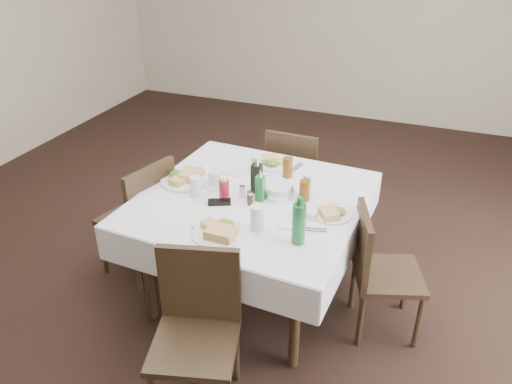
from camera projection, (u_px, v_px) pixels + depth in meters
ground_plane at (237, 267)px, 3.72m from camera, size 7.00×7.00×0.00m
room_shell at (231, 32)px, 2.89m from camera, size 6.04×7.04×2.80m
dining_table at (252, 208)px, 3.15m from camera, size 1.42×1.42×0.76m
chair_north at (294, 173)px, 3.99m from camera, size 0.42×0.42×0.87m
chair_south at (197, 321)px, 2.52m from camera, size 0.52×0.52×0.89m
chair_east at (376, 265)px, 2.97m from camera, size 0.50×0.50×0.83m
chair_west at (143, 213)px, 3.42m from camera, size 0.52×0.52×0.89m
meal_north at (272, 162)px, 3.51m from camera, size 0.24×0.24×0.05m
meal_south at (220, 231)px, 2.73m from camera, size 0.30×0.30×0.07m
meal_east at (332, 213)px, 2.91m from camera, size 0.23×0.23×0.05m
meal_west at (184, 178)px, 3.28m from camera, size 0.31×0.31×0.07m
side_plate_a at (241, 172)px, 3.40m from camera, size 0.15×0.15×0.01m
side_plate_b at (288, 223)px, 2.84m from camera, size 0.14×0.14×0.01m
water_n at (256, 165)px, 3.36m from camera, size 0.07×0.07×0.13m
water_s at (257, 218)px, 2.76m from camera, size 0.08×0.08×0.15m
water_e at (308, 185)px, 3.11m from camera, size 0.08×0.08×0.14m
water_w at (196, 186)px, 3.10m from camera, size 0.07×0.07×0.13m
iced_tea_a at (288, 167)px, 3.32m from camera, size 0.07×0.07×0.14m
iced_tea_b at (304, 191)px, 3.05m from camera, size 0.06×0.06×0.13m
bread_basket at (277, 190)px, 3.13m from camera, size 0.21×0.21×0.07m
oil_cruet_dark at (257, 177)px, 3.12m from camera, size 0.06×0.06×0.25m
oil_cruet_green at (260, 187)px, 3.03m from camera, size 0.05×0.05×0.21m
ketchup_bottle at (224, 188)px, 3.08m from camera, size 0.06×0.06×0.14m
salt_shaker at (242, 191)px, 3.09m from camera, size 0.03×0.03×0.08m
pepper_shaker at (250, 198)px, 3.01m from camera, size 0.04×0.04×0.09m
coffee_mug at (216, 179)px, 3.22m from camera, size 0.15×0.15×0.11m
sunglasses at (219, 202)px, 3.03m from camera, size 0.15×0.10×0.03m
green_bottle at (299, 223)px, 2.62m from camera, size 0.07×0.07×0.28m
sugar_caddy at (309, 214)px, 2.89m from camera, size 0.10×0.08×0.04m
cutlery_n at (297, 168)px, 3.47m from camera, size 0.07×0.16×0.01m
cutlery_s at (203, 224)px, 2.83m from camera, size 0.08×0.16×0.01m
cutlery_e at (312, 230)px, 2.78m from camera, size 0.17×0.08×0.01m
cutlery_w at (191, 173)px, 3.40m from camera, size 0.19×0.10×0.01m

